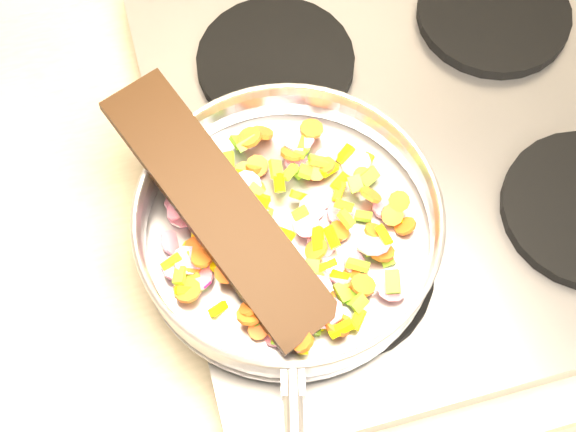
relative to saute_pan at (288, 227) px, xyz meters
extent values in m
cube|color=#939399|center=(0.19, 0.09, -0.07)|extent=(0.60, 0.60, 0.04)
cylinder|color=black|center=(0.05, -0.05, -0.04)|extent=(0.19, 0.19, 0.02)
cylinder|color=black|center=(0.05, 0.23, -0.04)|extent=(0.19, 0.19, 0.02)
cylinder|color=black|center=(0.33, 0.23, -0.04)|extent=(0.19, 0.19, 0.02)
cylinder|color=#9E9EA5|center=(0.00, 0.00, -0.03)|extent=(0.31, 0.31, 0.01)
torus|color=#9E9EA5|center=(0.00, 0.00, 0.00)|extent=(0.36, 0.36, 0.05)
torus|color=#9E9EA5|center=(0.00, 0.00, 0.02)|extent=(0.32, 0.32, 0.01)
cube|color=#9E9EA5|center=(-0.04, -0.16, 0.01)|extent=(0.03, 0.03, 0.02)
cube|color=#FFEF08|center=(-0.02, 0.04, -0.01)|extent=(0.02, 0.02, 0.02)
cylinder|color=#DD155E|center=(0.04, -0.06, -0.02)|extent=(0.03, 0.03, 0.02)
cylinder|color=#D3561A|center=(-0.06, -0.09, -0.02)|extent=(0.03, 0.03, 0.01)
cylinder|color=#DD155E|center=(-0.05, -0.07, -0.01)|extent=(0.04, 0.04, 0.02)
cube|color=#70B022|center=(0.04, 0.06, -0.01)|extent=(0.02, 0.02, 0.01)
cube|color=#70B022|center=(0.08, 0.00, -0.02)|extent=(0.02, 0.02, 0.01)
cylinder|color=#DD155E|center=(0.02, -0.10, -0.01)|extent=(0.04, 0.04, 0.02)
cube|color=#FFEF08|center=(-0.11, -0.01, -0.02)|extent=(0.02, 0.02, 0.02)
cylinder|color=#D3561A|center=(-0.10, -0.01, -0.01)|extent=(0.03, 0.03, 0.02)
cylinder|color=#DD155E|center=(-0.08, -0.01, -0.02)|extent=(0.04, 0.04, 0.01)
cylinder|color=#DD155E|center=(0.02, -0.06, -0.02)|extent=(0.04, 0.03, 0.02)
cube|color=#FFEF08|center=(0.03, -0.02, -0.01)|extent=(0.02, 0.03, 0.01)
cylinder|color=#D3561A|center=(-0.01, 0.09, -0.02)|extent=(0.02, 0.02, 0.02)
cube|color=#FFEF08|center=(0.02, 0.04, -0.01)|extent=(0.03, 0.02, 0.02)
cylinder|color=#D3561A|center=(0.01, -0.08, -0.02)|extent=(0.04, 0.04, 0.02)
cylinder|color=#D3561A|center=(-0.09, 0.01, -0.02)|extent=(0.03, 0.03, 0.03)
cube|color=#70B022|center=(-0.04, -0.11, -0.01)|extent=(0.02, 0.02, 0.01)
cube|color=#FFEF08|center=(-0.04, -0.01, -0.02)|extent=(0.02, 0.01, 0.01)
cube|color=#FFEF08|center=(-0.08, -0.01, -0.02)|extent=(0.02, 0.02, 0.02)
cylinder|color=#D3561A|center=(-0.06, -0.07, 0.00)|extent=(0.02, 0.03, 0.02)
cylinder|color=#D3561A|center=(-0.01, 0.09, -0.02)|extent=(0.03, 0.03, 0.02)
cube|color=#FFEF08|center=(-0.06, 0.11, -0.02)|extent=(0.02, 0.02, 0.01)
cube|color=#70B022|center=(0.05, -0.10, -0.01)|extent=(0.02, 0.02, 0.01)
cube|color=#FFEF08|center=(-0.01, 0.00, -0.01)|extent=(0.02, 0.03, 0.02)
cylinder|color=#DD155E|center=(0.09, -0.09, -0.01)|extent=(0.04, 0.04, 0.02)
cube|color=#FFEF08|center=(-0.02, 0.02, -0.02)|extent=(0.02, 0.03, 0.02)
cylinder|color=#DD155E|center=(-0.11, 0.05, 0.00)|extent=(0.03, 0.04, 0.03)
cylinder|color=#D3561A|center=(-0.02, -0.12, 0.00)|extent=(0.03, 0.03, 0.02)
cube|color=#FFEF08|center=(-0.05, 0.05, -0.01)|extent=(0.02, 0.02, 0.01)
cylinder|color=#D3561A|center=(0.09, 0.01, 0.00)|extent=(0.03, 0.03, 0.03)
cylinder|color=#D3561A|center=(-0.06, -0.08, -0.01)|extent=(0.04, 0.03, 0.02)
cylinder|color=#DD155E|center=(0.06, -0.05, -0.02)|extent=(0.03, 0.03, 0.02)
cube|color=#FFEF08|center=(-0.02, -0.12, -0.01)|extent=(0.02, 0.02, 0.02)
cylinder|color=#DD155E|center=(0.04, 0.10, -0.01)|extent=(0.04, 0.04, 0.02)
cylinder|color=#DD155E|center=(-0.04, -0.08, -0.02)|extent=(0.03, 0.03, 0.01)
cube|color=#FFEF08|center=(-0.12, 0.00, 0.00)|extent=(0.02, 0.01, 0.01)
cube|color=#70B022|center=(-0.06, 0.03, -0.01)|extent=(0.02, 0.02, 0.01)
cube|color=#70B022|center=(0.03, -0.11, -0.02)|extent=(0.02, 0.02, 0.01)
cube|color=#FFEF08|center=(-0.09, -0.06, -0.02)|extent=(0.02, 0.02, 0.02)
cylinder|color=#D3561A|center=(0.12, -0.02, -0.02)|extent=(0.03, 0.03, 0.02)
cube|color=#70B022|center=(0.01, -0.09, -0.02)|extent=(0.02, 0.02, 0.01)
cylinder|color=#DD155E|center=(-0.10, -0.03, -0.02)|extent=(0.04, 0.04, 0.02)
cylinder|color=#D3561A|center=(0.12, 0.00, -0.01)|extent=(0.03, 0.03, 0.02)
cube|color=#70B022|center=(0.05, 0.07, -0.01)|extent=(0.02, 0.02, 0.02)
cube|color=#FFEF08|center=(0.03, -0.05, -0.01)|extent=(0.03, 0.01, 0.02)
cylinder|color=#D3561A|center=(0.00, 0.12, -0.01)|extent=(0.03, 0.03, 0.02)
cube|color=#FFEF08|center=(0.04, -0.11, -0.01)|extent=(0.02, 0.02, 0.01)
cylinder|color=#D3561A|center=(-0.11, 0.00, -0.02)|extent=(0.02, 0.03, 0.02)
cylinder|color=#DD155E|center=(-0.12, -0.01, -0.01)|extent=(0.03, 0.03, 0.01)
cylinder|color=#D3561A|center=(0.02, -0.03, -0.01)|extent=(0.03, 0.04, 0.02)
cube|color=#FFEF08|center=(-0.06, 0.00, -0.01)|extent=(0.02, 0.02, 0.02)
cube|color=#FFEF08|center=(0.00, -0.06, -0.01)|extent=(0.03, 0.02, 0.02)
cube|color=#70B022|center=(0.08, -0.04, -0.02)|extent=(0.02, 0.02, 0.02)
cylinder|color=#D3561A|center=(-0.01, 0.12, 0.00)|extent=(0.03, 0.03, 0.02)
cube|color=#70B022|center=(0.09, -0.05, -0.02)|extent=(0.02, 0.02, 0.01)
cube|color=#FFEF08|center=(0.00, -0.10, -0.02)|extent=(0.03, 0.02, 0.01)
cylinder|color=#DD155E|center=(0.06, 0.08, -0.02)|extent=(0.03, 0.03, 0.01)
cube|color=#FFEF08|center=(-0.01, -0.11, -0.01)|extent=(0.01, 0.02, 0.01)
cube|color=#FFEF08|center=(-0.04, 0.08, -0.02)|extent=(0.03, 0.02, 0.01)
cube|color=#FFEF08|center=(0.06, 0.03, -0.01)|extent=(0.02, 0.02, 0.01)
cube|color=#FFEF08|center=(-0.06, 0.02, -0.01)|extent=(0.01, 0.02, 0.01)
cube|color=#70B022|center=(-0.10, 0.00, -0.02)|extent=(0.02, 0.03, 0.02)
cube|color=#70B022|center=(-0.02, 0.02, -0.01)|extent=(0.02, 0.03, 0.02)
cube|color=#70B022|center=(0.10, 0.04, -0.01)|extent=(0.03, 0.02, 0.01)
cylinder|color=#D3561A|center=(0.09, -0.05, -0.02)|extent=(0.04, 0.04, 0.02)
cylinder|color=#D3561A|center=(-0.12, -0.04, -0.01)|extent=(0.03, 0.03, 0.01)
cube|color=#70B022|center=(0.01, -0.10, -0.02)|extent=(0.02, 0.02, 0.01)
cylinder|color=#D3561A|center=(0.05, 0.06, -0.01)|extent=(0.04, 0.04, 0.02)
cube|color=#FFEF08|center=(0.06, 0.01, 0.00)|extent=(0.02, 0.02, 0.02)
cube|color=#FFEF08|center=(-0.09, 0.06, -0.02)|extent=(0.01, 0.02, 0.01)
cylinder|color=#D3561A|center=(-0.09, 0.09, -0.02)|extent=(0.03, 0.03, 0.02)
cylinder|color=#DD155E|center=(-0.07, 0.09, -0.02)|extent=(0.03, 0.03, 0.02)
cube|color=#FFEF08|center=(-0.08, 0.08, -0.01)|extent=(0.02, 0.02, 0.01)
cube|color=#FFEF08|center=(-0.12, -0.04, -0.01)|extent=(0.02, 0.01, 0.02)
cube|color=#70B022|center=(0.08, 0.03, 0.00)|extent=(0.02, 0.02, 0.01)
cube|color=#FFEF08|center=(0.04, -0.02, -0.01)|extent=(0.01, 0.02, 0.01)
cube|color=#70B022|center=(0.06, -0.01, 0.00)|extent=(0.02, 0.02, 0.02)
cylinder|color=#DD155E|center=(0.02, 0.00, -0.01)|extent=(0.03, 0.03, 0.01)
cube|color=#70B022|center=(0.04, 0.10, -0.01)|extent=(0.02, 0.03, 0.02)
cube|color=#FFEF08|center=(0.00, 0.05, 0.00)|extent=(0.01, 0.02, 0.02)
cube|color=#FFEF08|center=(0.04, -0.06, -0.02)|extent=(0.02, 0.02, 0.01)
cylinder|color=#DD155E|center=(0.08, -0.04, -0.01)|extent=(0.05, 0.05, 0.02)
cylinder|color=#DD155E|center=(0.09, 0.06, -0.02)|extent=(0.03, 0.03, 0.02)
cube|color=#70B022|center=(0.04, -0.09, -0.02)|extent=(0.02, 0.02, 0.02)
cube|color=#FFEF08|center=(0.06, 0.06, -0.02)|extent=(0.02, 0.02, 0.01)
cylinder|color=#DD155E|center=(0.11, 0.00, -0.02)|extent=(0.04, 0.04, 0.01)
cube|color=#70B022|center=(-0.04, 0.10, -0.01)|extent=(0.02, 0.02, 0.02)
cylinder|color=#D3561A|center=(-0.01, -0.04, -0.02)|extent=(0.03, 0.04, 0.01)
cube|color=#70B022|center=(-0.10, -0.03, -0.02)|extent=(0.02, 0.02, 0.02)
cylinder|color=#D3561A|center=(-0.07, -0.03, 0.00)|extent=(0.03, 0.03, 0.02)
cube|color=#70B022|center=(0.01, -0.05, -0.01)|extent=(0.02, 0.03, 0.01)
cylinder|color=#D3561A|center=(0.05, -0.06, -0.02)|extent=(0.03, 0.03, 0.02)
cube|color=#70B022|center=(0.00, -0.10, -0.02)|extent=(0.02, 0.03, 0.01)
cylinder|color=#DD155E|center=(0.03, 0.02, -0.01)|extent=(0.04, 0.03, 0.03)
cylinder|color=#D3561A|center=(-0.09, 0.07, -0.01)|extent=(0.03, 0.03, 0.02)
cube|color=#70B022|center=(-0.02, -0.08, -0.02)|extent=(0.02, 0.02, 0.01)
cylinder|color=#D3561A|center=(0.06, 0.11, -0.01)|extent=(0.03, 0.03, 0.01)
cube|color=#70B022|center=(-0.02, 0.12, -0.01)|extent=(0.02, 0.02, 0.01)
cube|color=#70B022|center=(-0.07, 0.02, -0.02)|extent=(0.02, 0.02, 0.02)
cube|color=#70B022|center=(-0.02, 0.11, -0.01)|extent=(0.03, 0.02, 0.01)
cube|color=#70B022|center=(0.04, 0.09, -0.01)|extent=(0.02, 0.02, 0.01)
cube|color=#FFEF08|center=(-0.05, -0.03, 0.00)|extent=(0.03, 0.02, 0.02)
cube|color=#70B022|center=(-0.03, -0.09, -0.01)|extent=(0.02, 0.01, 0.01)
cube|color=#FFEF08|center=(-0.10, 0.01, -0.02)|extent=(0.03, 0.02, 0.02)
cube|color=#70B022|center=(0.03, 0.07, -0.02)|extent=(0.02, 0.02, 0.02)
cube|color=#70B022|center=(-0.02, 0.05, -0.01)|extent=(0.02, 0.02, 0.01)
cylinder|color=#D3561A|center=(0.06, -0.08, -0.01)|extent=(0.03, 0.03, 0.02)
cube|color=#FFEF08|center=(-0.02, 0.04, 0.00)|extent=(0.02, 0.02, 0.02)
cube|color=#70B022|center=(-0.05, -0.08, -0.02)|extent=(0.02, 0.02, 0.01)
cube|color=#70B022|center=(0.04, -0.08, -0.02)|extent=(0.02, 0.02, 0.01)
cylinder|color=#DD155E|center=(0.03, 0.08, -0.02)|extent=(0.04, 0.03, 0.02)
cube|color=#70B022|center=(-0.02, -0.01, -0.01)|extent=(0.02, 0.02, 0.01)
cylinder|color=#DD155E|center=(0.06, 0.01, -0.02)|extent=(0.04, 0.04, 0.01)
cube|color=#FFEF08|center=(-0.08, 0.00, -0.02)|extent=(0.03, 0.02, 0.02)
cylinder|color=#DD155E|center=(0.01, -0.10, -0.01)|extent=(0.04, 0.04, 0.02)
cube|color=#70B022|center=(0.06, -0.05, -0.01)|extent=(0.03, 0.02, 0.01)
cylinder|color=#D3561A|center=(-0.03, -0.10, -0.01)|extent=(0.03, 0.03, 0.02)
cylinder|color=#D3561A|center=(-0.03, 0.08, -0.02)|extent=(0.04, 0.03, 0.02)
cube|color=#FFEF08|center=(-0.06, 0.01, -0.02)|extent=(0.01, 0.03, 0.02)
cylinder|color=#DD155E|center=(-0.01, -0.08, -0.01)|extent=(0.04, 0.04, 0.03)
cylinder|color=#D3561A|center=(0.03, 0.09, -0.01)|extent=(0.04, 0.03, 0.02)
cylinder|color=#DD155E|center=(-0.03, 0.06, -0.01)|extent=(0.03, 0.03, 0.02)
cube|color=#FFEF08|center=(-0.09, 0.03, -0.01)|extent=(0.02, 0.02, 0.01)
cube|color=#FFEF08|center=(0.09, 0.08, -0.02)|extent=(0.03, 0.02, 0.02)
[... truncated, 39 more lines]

